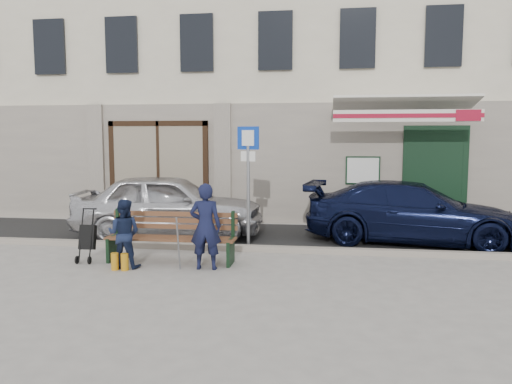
% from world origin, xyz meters
% --- Properties ---
extents(ground, '(80.00, 80.00, 0.00)m').
position_xyz_m(ground, '(0.00, 0.00, 0.00)').
color(ground, '#9E9991').
rests_on(ground, ground).
extents(asphalt_lane, '(60.00, 3.20, 0.01)m').
position_xyz_m(asphalt_lane, '(0.00, 3.10, 0.01)').
color(asphalt_lane, '#282828').
rests_on(asphalt_lane, ground).
extents(curb, '(60.00, 0.18, 0.12)m').
position_xyz_m(curb, '(0.00, 1.50, 0.06)').
color(curb, '#9E9384').
rests_on(curb, ground).
extents(building, '(20.00, 8.27, 10.00)m').
position_xyz_m(building, '(0.01, 8.45, 4.97)').
color(building, beige).
rests_on(building, ground).
extents(car_silver, '(4.52, 2.24, 1.48)m').
position_xyz_m(car_silver, '(-2.24, 2.79, 0.74)').
color(car_silver, silver).
rests_on(car_silver, ground).
extents(car_navy, '(4.82, 2.48, 1.34)m').
position_xyz_m(car_navy, '(3.24, 2.86, 0.67)').
color(car_navy, black).
rests_on(car_navy, ground).
extents(parking_sign, '(0.46, 0.14, 2.52)m').
position_xyz_m(parking_sign, '(-0.23, 1.80, 1.67)').
color(parking_sign, gray).
rests_on(parking_sign, ground).
extents(bench, '(2.40, 1.17, 0.98)m').
position_xyz_m(bench, '(-1.50, 0.42, 0.46)').
color(bench, brown).
rests_on(bench, ground).
extents(man, '(0.58, 0.40, 1.51)m').
position_xyz_m(man, '(-0.70, 0.04, 0.76)').
color(man, '#121634').
rests_on(man, ground).
extents(woman, '(0.60, 0.47, 1.22)m').
position_xyz_m(woman, '(-2.15, -0.06, 0.61)').
color(woman, '#141D39').
rests_on(woman, ground).
extents(stroller, '(0.30, 0.42, 0.98)m').
position_xyz_m(stroller, '(-3.00, 0.26, 0.43)').
color(stroller, black).
rests_on(stroller, ground).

